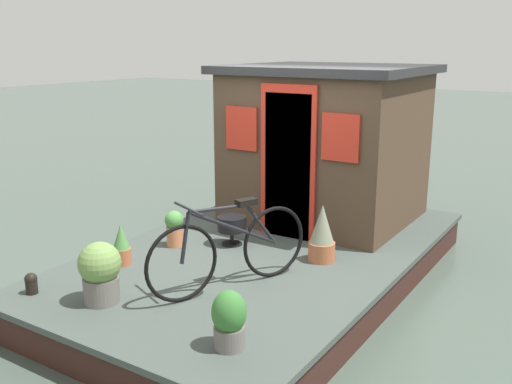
{
  "coord_description": "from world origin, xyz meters",
  "views": [
    {
      "loc": [
        -5.21,
        -3.22,
        2.63
      ],
      "look_at": [
        -0.2,
        0.0,
        1.1
      ],
      "focal_mm": 40.44,
      "sensor_mm": 36.0,
      "label": 1
    }
  ],
  "objects_px": {
    "bicycle": "(230,248)",
    "potted_plant_rosemary": "(322,234)",
    "charcoal_grill": "(232,225)",
    "mooring_bollard": "(31,283)",
    "potted_plant_lavender": "(121,245)",
    "potted_plant_thyme": "(100,271)",
    "potted_plant_succulent": "(174,227)",
    "houseboat_cabin": "(326,143)",
    "potted_plant_ivy": "(229,319)"
  },
  "relations": [
    {
      "from": "potted_plant_thyme",
      "to": "potted_plant_ivy",
      "type": "height_order",
      "value": "potted_plant_thyme"
    },
    {
      "from": "charcoal_grill",
      "to": "potted_plant_thyme",
      "type": "bearing_deg",
      "value": 176.9
    },
    {
      "from": "potted_plant_ivy",
      "to": "charcoal_grill",
      "type": "xyz_separation_m",
      "value": [
        1.91,
        1.32,
        0.0
      ]
    },
    {
      "from": "bicycle",
      "to": "mooring_bollard",
      "type": "distance_m",
      "value": 1.86
    },
    {
      "from": "charcoal_grill",
      "to": "potted_plant_ivy",
      "type": "bearing_deg",
      "value": -145.41
    },
    {
      "from": "potted_plant_ivy",
      "to": "potted_plant_rosemary",
      "type": "bearing_deg",
      "value": 6.46
    },
    {
      "from": "potted_plant_lavender",
      "to": "charcoal_grill",
      "type": "distance_m",
      "value": 1.28
    },
    {
      "from": "bicycle",
      "to": "potted_plant_lavender",
      "type": "xyz_separation_m",
      "value": [
        -0.11,
        1.31,
        -0.19
      ]
    },
    {
      "from": "potted_plant_thyme",
      "to": "potted_plant_rosemary",
      "type": "xyz_separation_m",
      "value": [
        1.98,
        -1.19,
        -0.0
      ]
    },
    {
      "from": "houseboat_cabin",
      "to": "potted_plant_ivy",
      "type": "height_order",
      "value": "houseboat_cabin"
    },
    {
      "from": "potted_plant_lavender",
      "to": "charcoal_grill",
      "type": "xyz_separation_m",
      "value": [
        1.12,
        -0.62,
        0.03
      ]
    },
    {
      "from": "bicycle",
      "to": "potted_plant_succulent",
      "type": "height_order",
      "value": "bicycle"
    },
    {
      "from": "houseboat_cabin",
      "to": "potted_plant_lavender",
      "type": "bearing_deg",
      "value": 159.34
    },
    {
      "from": "potted_plant_thyme",
      "to": "charcoal_grill",
      "type": "bearing_deg",
      "value": -3.1
    },
    {
      "from": "houseboat_cabin",
      "to": "potted_plant_ivy",
      "type": "distance_m",
      "value": 3.68
    },
    {
      "from": "bicycle",
      "to": "potted_plant_rosemary",
      "type": "relative_size",
      "value": 2.61
    },
    {
      "from": "bicycle",
      "to": "potted_plant_ivy",
      "type": "xyz_separation_m",
      "value": [
        -0.91,
        -0.63,
        -0.16
      ]
    },
    {
      "from": "potted_plant_succulent",
      "to": "charcoal_grill",
      "type": "height_order",
      "value": "potted_plant_succulent"
    },
    {
      "from": "potted_plant_succulent",
      "to": "potted_plant_lavender",
      "type": "height_order",
      "value": "potted_plant_lavender"
    },
    {
      "from": "houseboat_cabin",
      "to": "charcoal_grill",
      "type": "xyz_separation_m",
      "value": [
        -1.57,
        0.39,
        -0.76
      ]
    },
    {
      "from": "bicycle",
      "to": "charcoal_grill",
      "type": "distance_m",
      "value": 1.23
    },
    {
      "from": "mooring_bollard",
      "to": "potted_plant_thyme",
      "type": "bearing_deg",
      "value": -71.91
    },
    {
      "from": "potted_plant_succulent",
      "to": "mooring_bollard",
      "type": "height_order",
      "value": "potted_plant_succulent"
    },
    {
      "from": "potted_plant_lavender",
      "to": "mooring_bollard",
      "type": "bearing_deg",
      "value": 170.41
    },
    {
      "from": "houseboat_cabin",
      "to": "potted_plant_succulent",
      "type": "relative_size",
      "value": 5.69
    },
    {
      "from": "potted_plant_succulent",
      "to": "houseboat_cabin",
      "type": "bearing_deg",
      "value": -25.04
    },
    {
      "from": "bicycle",
      "to": "houseboat_cabin",
      "type": "bearing_deg",
      "value": 6.54
    },
    {
      "from": "potted_plant_lavender",
      "to": "potted_plant_ivy",
      "type": "height_order",
      "value": "potted_plant_ivy"
    },
    {
      "from": "bicycle",
      "to": "potted_plant_ivy",
      "type": "relative_size",
      "value": 3.47
    },
    {
      "from": "potted_plant_succulent",
      "to": "potted_plant_ivy",
      "type": "bearing_deg",
      "value": -129.6
    },
    {
      "from": "charcoal_grill",
      "to": "potted_plant_lavender",
      "type": "bearing_deg",
      "value": 151.01
    },
    {
      "from": "houseboat_cabin",
      "to": "potted_plant_succulent",
      "type": "bearing_deg",
      "value": 154.96
    },
    {
      "from": "bicycle",
      "to": "potted_plant_rosemary",
      "type": "distance_m",
      "value": 1.18
    },
    {
      "from": "potted_plant_thyme",
      "to": "charcoal_grill",
      "type": "height_order",
      "value": "potted_plant_thyme"
    },
    {
      "from": "potted_plant_rosemary",
      "to": "potted_plant_thyme",
      "type": "bearing_deg",
      "value": 148.94
    },
    {
      "from": "bicycle",
      "to": "potted_plant_thyme",
      "type": "height_order",
      "value": "bicycle"
    },
    {
      "from": "houseboat_cabin",
      "to": "bicycle",
      "type": "distance_m",
      "value": 2.66
    },
    {
      "from": "potted_plant_lavender",
      "to": "charcoal_grill",
      "type": "bearing_deg",
      "value": -28.99
    },
    {
      "from": "houseboat_cabin",
      "to": "mooring_bollard",
      "type": "bearing_deg",
      "value": 162.18
    },
    {
      "from": "potted_plant_thyme",
      "to": "bicycle",
      "type": "bearing_deg",
      "value": -42.22
    },
    {
      "from": "potted_plant_rosemary",
      "to": "potted_plant_ivy",
      "type": "bearing_deg",
      "value": -173.54
    },
    {
      "from": "charcoal_grill",
      "to": "potted_plant_rosemary",
      "type": "bearing_deg",
      "value": -84.59
    },
    {
      "from": "mooring_bollard",
      "to": "houseboat_cabin",
      "type": "bearing_deg",
      "value": -17.82
    },
    {
      "from": "potted_plant_ivy",
      "to": "potted_plant_rosemary",
      "type": "xyz_separation_m",
      "value": [
        2.01,
        0.23,
        0.06
      ]
    },
    {
      "from": "houseboat_cabin",
      "to": "charcoal_grill",
      "type": "relative_size",
      "value": 7.04
    },
    {
      "from": "potted_plant_succulent",
      "to": "mooring_bollard",
      "type": "distance_m",
      "value": 1.73
    },
    {
      "from": "charcoal_grill",
      "to": "mooring_bollard",
      "type": "bearing_deg",
      "value": 159.49
    },
    {
      "from": "potted_plant_thyme",
      "to": "potted_plant_succulent",
      "type": "bearing_deg",
      "value": 15.78
    },
    {
      "from": "bicycle",
      "to": "potted_plant_rosemary",
      "type": "height_order",
      "value": "bicycle"
    },
    {
      "from": "potted_plant_ivy",
      "to": "mooring_bollard",
      "type": "xyz_separation_m",
      "value": [
        -0.19,
        2.1,
        -0.13
      ]
    }
  ]
}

